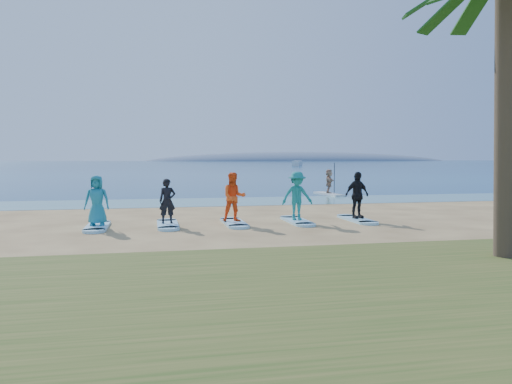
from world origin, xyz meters
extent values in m
plane|color=tan|center=(0.00, 0.00, 0.00)|extent=(600.00, 600.00, 0.00)
plane|color=teal|center=(0.00, 10.50, 0.01)|extent=(600.00, 600.00, 0.00)
plane|color=navy|center=(0.00, 160.00, 0.01)|extent=(600.00, 600.00, 0.00)
ellipsoid|color=slate|center=(95.00, 300.00, 0.00)|extent=(220.00, 56.00, 18.00)
cylinder|color=brown|center=(5.66, -5.48, 3.48)|extent=(0.52, 0.52, 6.96)
cube|color=silver|center=(8.51, 13.86, 0.06)|extent=(1.08, 3.06, 0.12)
imported|color=tan|center=(8.51, 13.86, 0.86)|extent=(0.73, 1.44, 1.49)
cube|color=silver|center=(37.68, 119.05, 0.00)|extent=(4.53, 6.79, 1.37)
cube|color=#A1DFFA|center=(-4.10, 1.70, 0.04)|extent=(0.70, 2.20, 0.09)
imported|color=teal|center=(-4.10, 1.70, 0.92)|extent=(0.86, 0.61, 1.67)
cube|color=#A1DFFA|center=(-1.79, 1.70, 0.04)|extent=(0.70, 2.20, 0.09)
imported|color=black|center=(-1.79, 1.70, 0.86)|extent=(0.58, 0.40, 1.53)
cube|color=#A1DFFA|center=(0.52, 1.70, 0.04)|extent=(0.70, 2.20, 0.09)
imported|color=#FF561A|center=(0.52, 1.70, 0.96)|extent=(0.85, 0.67, 1.73)
cube|color=#A1DFFA|center=(2.83, 1.70, 0.04)|extent=(0.70, 2.20, 0.09)
imported|color=teal|center=(2.83, 1.70, 0.96)|extent=(1.14, 0.67, 1.75)
cube|color=#A1DFFA|center=(5.14, 1.70, 0.04)|extent=(0.70, 2.20, 0.09)
imported|color=black|center=(5.14, 1.70, 0.95)|extent=(1.09, 0.66, 1.73)
camera|label=1|loc=(-2.30, -15.56, 2.35)|focal=35.00mm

